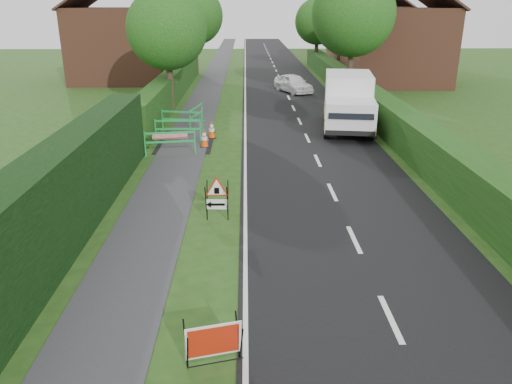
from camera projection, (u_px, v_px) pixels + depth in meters
name	position (u px, v px, depth m)	size (l,w,h in m)	color
ground	(260.00, 259.00, 12.07)	(120.00, 120.00, 0.00)	#1F4212
road_surface	(277.00, 72.00, 44.84)	(6.00, 90.00, 0.02)	black
footpath	(216.00, 72.00, 44.73)	(2.00, 90.00, 0.02)	#2D2D30
hedge_west_near	(52.00, 261.00, 11.97)	(1.10, 18.00, 2.50)	black
hedge_west_far	(174.00, 98.00, 32.54)	(1.00, 24.00, 1.80)	#14380F
hedge_east	(371.00, 117.00, 27.15)	(1.20, 50.00, 1.50)	#14380F
house_west	(121.00, 43.00, 38.90)	(7.50, 7.40, 7.88)	brown
house_east_a	(396.00, 45.00, 37.43)	(7.50, 7.40, 7.88)	brown
house_east_b	(367.00, 34.00, 50.54)	(7.50, 7.40, 7.88)	brown
tree_nw	(167.00, 29.00, 27.22)	(4.40, 4.40, 6.70)	#2D2116
tree_ne	(353.00, 14.00, 30.93)	(5.20, 5.20, 7.79)	#2D2116
tree_fw	(194.00, 16.00, 42.06)	(4.80, 4.80, 7.24)	#2D2116
tree_fe	(318.00, 22.00, 46.22)	(4.20, 4.20, 6.33)	#2D2116
red_rect_sign	(213.00, 342.00, 8.41)	(1.05, 0.78, 0.81)	black
triangle_sign	(216.00, 195.00, 13.97)	(0.77, 0.77, 1.10)	black
works_van	(348.00, 101.00, 24.15)	(3.03, 5.94, 2.59)	silver
traffic_cone_0	(373.00, 130.00, 22.83)	(0.38, 0.38, 0.79)	black
traffic_cone_1	(349.00, 122.00, 24.26)	(0.38, 0.38, 0.79)	black
traffic_cone_2	(351.00, 111.00, 26.88)	(0.38, 0.38, 0.79)	black
traffic_cone_3	(204.00, 138.00, 21.38)	(0.38, 0.38, 0.79)	black
traffic_cone_4	(212.00, 130.00, 22.83)	(0.38, 0.38, 0.79)	black
ped_barrier_0	(170.00, 140.00, 20.19)	(2.09, 0.64, 1.00)	green
ped_barrier_1	(178.00, 127.00, 22.24)	(2.06, 0.37, 1.00)	green
ped_barrier_2	(182.00, 118.00, 24.05)	(2.09, 0.77, 1.00)	green
ped_barrier_3	(196.00, 113.00, 25.04)	(0.78, 2.09, 1.00)	green
redwhite_plank	(171.00, 147.00, 21.55)	(1.50, 0.04, 0.25)	red
litter_can	(223.00, 348.00, 8.97)	(0.07, 0.07, 0.12)	#BF7F4C
hatchback_car	(293.00, 83.00, 34.49)	(1.47, 3.65, 1.24)	white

